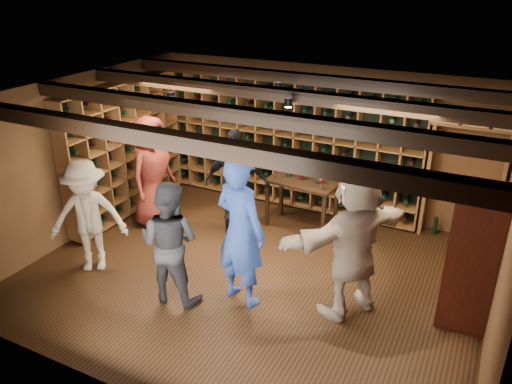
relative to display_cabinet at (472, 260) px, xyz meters
The scene contains 13 objects.
ground 2.85m from the display_cabinet, behind, with size 6.00×6.00×0.00m, color black.
room_shell 3.14m from the display_cabinet, behind, with size 6.00×6.00×6.00m.
wine_rack_back 3.89m from the display_cabinet, 146.67° to the left, with size 4.65×0.30×2.20m.
wine_rack_left 5.59m from the display_cabinet, behind, with size 0.30×2.65×2.20m.
crate_shelf 2.26m from the display_cabinet, 98.20° to the left, with size 1.20×0.32×2.07m.
display_cabinet is the anchor object (origin of this frame).
man_blue_shirt 2.71m from the display_cabinet, 162.96° to the right, with size 0.72×0.47×1.98m, color navy.
man_grey_suit 3.58m from the display_cabinet, 161.24° to the right, with size 0.79×0.61×1.62m, color black.
guest_red_floral 4.91m from the display_cabinet, behind, with size 0.90×0.59×1.84m, color maroon.
guest_woman_black 3.57m from the display_cabinet, 167.60° to the left, with size 1.01×0.42×1.73m, color black.
guest_khaki 4.93m from the display_cabinet, 167.42° to the right, with size 1.05×0.60×1.62m, color gray.
guest_beige 1.35m from the display_cabinet, 163.25° to the right, with size 1.85×0.59×1.99m, color gray.
tasting_table 2.97m from the display_cabinet, 152.57° to the left, with size 1.15×0.66×1.11m.
Camera 1 is at (2.69, -5.29, 3.90)m, focal length 35.00 mm.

